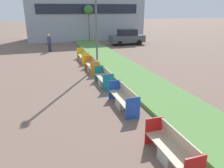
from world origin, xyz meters
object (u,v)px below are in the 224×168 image
Objects in this scene: bench_red_frame at (172,151)px; parked_car_distant at (127,37)px; bench_teal_frame at (104,79)px; bench_blue_frame at (124,100)px; bench_yellow_frame at (83,57)px; sapling_tree_far at (89,10)px; pedestrian_walking at (49,43)px; bench_orange_frame at (92,66)px.

parked_car_distant reaches higher than bench_red_frame.
bench_teal_frame is (-0.00, 7.12, -0.00)m from bench_red_frame.
bench_blue_frame is 18.19m from parked_car_distant.
bench_teal_frame is 6.50m from bench_yellow_frame.
parked_car_distant reaches higher than bench_yellow_frame.
bench_red_frame is at bearing -96.49° from sapling_tree_far.
sapling_tree_far reaches higher than bench_teal_frame.
sapling_tree_far is at bearing 74.76° from bench_yellow_frame.
bench_blue_frame is at bearing -113.77° from parked_car_distant.
bench_teal_frame is (-0.00, 3.20, -0.01)m from bench_blue_frame.
pedestrian_walking is (-2.51, 18.89, 0.54)m from bench_red_frame.
bench_teal_frame is 3.11m from bench_orange_frame.
bench_red_frame is 23.79m from sapling_tree_far.
parked_car_distant is at bearing 68.02° from bench_blue_frame.
sapling_tree_far reaches higher than bench_blue_frame.
bench_red_frame and bench_teal_frame have the same top height.
bench_orange_frame is at bearing -124.62° from parked_car_distant.
sapling_tree_far reaches higher than parked_car_distant.
sapling_tree_far is 5.79m from parked_car_distant.
bench_orange_frame is 9.04m from pedestrian_walking.
pedestrian_walking is at bearing -170.35° from parked_car_distant.
sapling_tree_far reaches higher than pedestrian_walking.
pedestrian_walking is at bearing -139.18° from sapling_tree_far.
pedestrian_walking is at bearing 97.57° from bench_red_frame.
bench_blue_frame is at bearing -80.47° from pedestrian_walking.
parked_car_distant reaches higher than bench_teal_frame.
pedestrian_walking is (-2.51, 5.28, 0.53)m from bench_yellow_frame.
bench_red_frame is 0.45× the size of sapling_tree_far.
bench_teal_frame is at bearing 90.01° from bench_red_frame.
bench_red_frame is 13.61m from bench_yellow_frame.
bench_blue_frame and bench_yellow_frame have the same top height.
bench_orange_frame is at bearing 90.02° from bench_blue_frame.
bench_teal_frame and bench_orange_frame have the same top height.
bench_orange_frame is 1.22× the size of pedestrian_walking.
pedestrian_walking is at bearing 115.47° from bench_yellow_frame.
bench_orange_frame is 0.51× the size of parked_car_distant.
bench_orange_frame is at bearing -73.83° from pedestrian_walking.
bench_teal_frame is at bearing -118.29° from parked_car_distant.
bench_orange_frame and bench_yellow_frame have the same top height.
bench_blue_frame is 9.69m from bench_yellow_frame.
sapling_tree_far is 2.60× the size of pedestrian_walking.
bench_blue_frame is 6.31m from bench_orange_frame.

